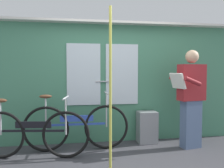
% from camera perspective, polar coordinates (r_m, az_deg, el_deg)
% --- Properties ---
extents(ground_plane, '(6.08, 4.05, 0.04)m').
position_cam_1_polar(ground_plane, '(3.57, 3.95, -18.79)').
color(ground_plane, '#38383D').
extents(train_door_wall, '(5.08, 0.28, 2.19)m').
position_cam_1_polar(train_door_wall, '(4.50, 0.27, 1.00)').
color(train_door_wall, '#427F60').
rests_on(train_door_wall, ground_plane).
extents(bicycle_near_door, '(1.73, 0.44, 0.95)m').
position_cam_1_polar(bicycle_near_door, '(4.11, -8.32, -9.81)').
color(bicycle_near_door, black).
rests_on(bicycle_near_door, ground_plane).
extents(bicycle_leaning_behind, '(1.66, 0.44, 0.92)m').
position_cam_1_polar(bicycle_leaning_behind, '(3.89, -17.97, -10.88)').
color(bicycle_leaning_behind, black).
rests_on(bicycle_leaning_behind, ground_plane).
extents(passenger_reading_newspaper, '(0.60, 0.53, 1.66)m').
position_cam_1_polar(passenger_reading_newspaper, '(4.33, 17.93, -2.81)').
color(passenger_reading_newspaper, slate).
rests_on(passenger_reading_newspaper, ground_plane).
extents(trash_bin_by_wall, '(0.34, 0.28, 0.57)m').
position_cam_1_polar(trash_bin_by_wall, '(4.55, 8.17, -9.92)').
color(trash_bin_by_wall, gray).
rests_on(trash_bin_by_wall, ground_plane).
extents(handrail_pole, '(0.04, 0.04, 2.15)m').
position_cam_1_polar(handrail_pole, '(3.19, -0.38, -1.16)').
color(handrail_pole, '#C6C14C').
rests_on(handrail_pole, ground_plane).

